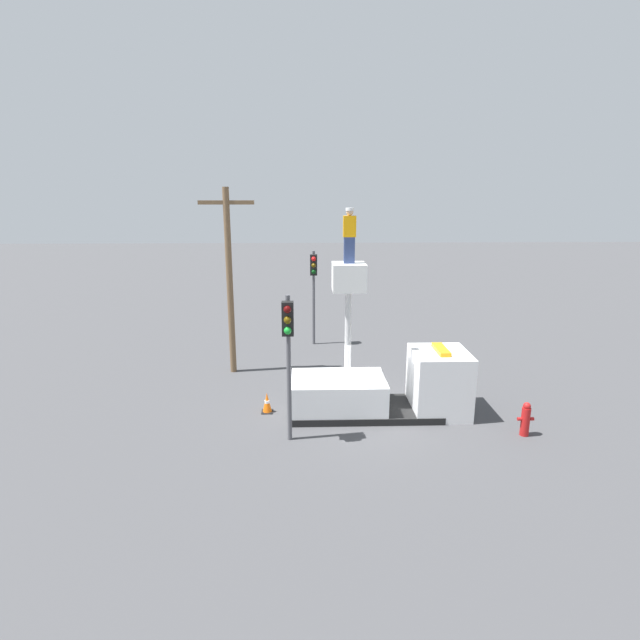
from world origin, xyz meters
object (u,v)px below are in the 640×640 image
bucket_truck (384,386)px  traffic_light_pole (288,341)px  utility_pole (229,276)px  traffic_light_across (314,279)px  traffic_cone_rear (267,403)px  worker (349,236)px  fire_hydrant (526,419)px

bucket_truck → traffic_light_pole: size_ratio=1.32×
utility_pole → traffic_light_across: bearing=46.8°
traffic_cone_rear → utility_pole: bearing=112.7°
traffic_light_across → worker: bearing=-82.9°
traffic_light_pole → utility_pole: bearing=112.3°
bucket_truck → utility_pole: (-5.78, 4.30, 3.15)m
traffic_light_pole → fire_hydrant: 7.88m
worker → traffic_light_pole: 3.99m
bucket_truck → utility_pole: bearing=143.4°
traffic_light_across → fire_hydrant: (6.47, -9.85, -2.79)m
traffic_light_across → utility_pole: 5.19m
fire_hydrant → utility_pole: bearing=148.5°
traffic_light_across → traffic_cone_rear: traffic_light_across is taller
traffic_light_across → traffic_cone_rear: size_ratio=6.52×
bucket_truck → traffic_cone_rear: (-4.04, 0.14, -0.65)m
worker → utility_pole: utility_pole is taller
traffic_light_across → fire_hydrant: size_ratio=4.23×
fire_hydrant → traffic_cone_rear: fire_hydrant is taller
traffic_light_pole → utility_pole: (-2.58, 6.30, 0.90)m
fire_hydrant → traffic_light_across: bearing=123.3°
fire_hydrant → traffic_cone_rear: size_ratio=1.54×
traffic_cone_rear → traffic_light_across: bearing=77.3°
bucket_truck → fire_hydrant: 4.60m
worker → traffic_light_pole: bearing=-133.9°
bucket_truck → traffic_light_pole: (-3.19, -2.00, 2.26)m
traffic_light_across → traffic_cone_rear: (-1.77, -7.89, -2.99)m
traffic_light_across → fire_hydrant: traffic_light_across is taller
bucket_truck → worker: size_ratio=3.46×
traffic_light_across → utility_pole: bearing=-133.2°
traffic_light_across → utility_pole: (-3.51, -3.74, 0.81)m
worker → traffic_light_across: bearing=97.1°
bucket_truck → worker: (-1.26, 0.00, 5.12)m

